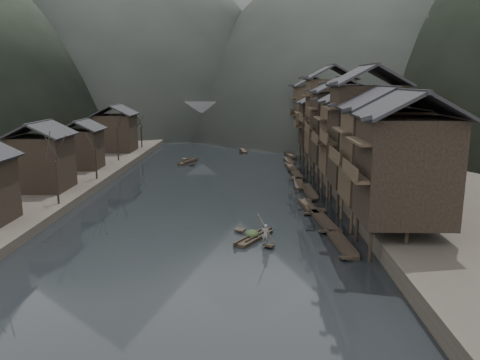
{
  "coord_description": "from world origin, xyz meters",
  "views": [
    {
      "loc": [
        4.75,
        -45.33,
        13.98
      ],
      "look_at": [
        3.54,
        8.65,
        2.5
      ],
      "focal_mm": 35.0,
      "sensor_mm": 36.0,
      "label": 1
    }
  ],
  "objects": [
    {
      "name": "left_houses",
      "position": [
        -20.5,
        20.12,
        5.66
      ],
      "size": [
        8.1,
        53.2,
        8.73
      ],
      "color": "black",
      "rests_on": "left_bank"
    },
    {
      "name": "bare_trees",
      "position": [
        -17.0,
        18.64,
        6.18
      ],
      "size": [
        3.87,
        58.82,
        7.74
      ],
      "color": "black",
      "rests_on": "left_bank"
    },
    {
      "name": "cargo_heap",
      "position": [
        4.95,
        -5.13,
        0.81
      ],
      "size": [
        1.22,
        1.6,
        0.73
      ],
      "primitive_type": "ellipsoid",
      "color": "black",
      "rests_on": "hero_sampan"
    },
    {
      "name": "hero_sampan",
      "position": [
        5.08,
        -5.35,
        0.2
      ],
      "size": [
        3.68,
        5.24,
        0.44
      ],
      "color": "black",
      "rests_on": "water"
    },
    {
      "name": "moored_sampans",
      "position": [
        11.91,
        20.75,
        0.2
      ],
      "size": [
        3.14,
        62.84,
        0.47
      ],
      "color": "black",
      "rests_on": "water"
    },
    {
      "name": "left_bank",
      "position": [
        -35.0,
        40.0,
        0.6
      ],
      "size": [
        40.0,
        200.0,
        1.2
      ],
      "primitive_type": "cube",
      "color": "#2D2823",
      "rests_on": "ground"
    },
    {
      "name": "midriver_boats",
      "position": [
        -1.53,
        41.39,
        0.2
      ],
      "size": [
        11.85,
        19.66,
        0.45
      ],
      "color": "black",
      "rests_on": "water"
    },
    {
      "name": "right_bank",
      "position": [
        35.0,
        40.0,
        0.9
      ],
      "size": [
        40.0,
        200.0,
        1.8
      ],
      "primitive_type": "cube",
      "color": "#2D2823",
      "rests_on": "ground"
    },
    {
      "name": "water",
      "position": [
        0.0,
        0.0,
        0.0
      ],
      "size": [
        300.0,
        300.0,
        0.0
      ],
      "primitive_type": "plane",
      "color": "black",
      "rests_on": "ground"
    },
    {
      "name": "stilt_houses",
      "position": [
        17.28,
        19.4,
        9.07
      ],
      "size": [
        9.0,
        67.6,
        16.64
      ],
      "color": "black",
      "rests_on": "ground"
    },
    {
      "name": "stone_bridge",
      "position": [
        -0.0,
        72.0,
        5.11
      ],
      "size": [
        40.0,
        6.0,
        9.0
      ],
      "color": "#4C4C4F",
      "rests_on": "ground"
    },
    {
      "name": "bamboo_pole",
      "position": [
        6.28,
        -7.02,
        4.09
      ],
      "size": [
        1.81,
        2.15,
        3.76
      ],
      "primitive_type": "cylinder",
      "rotation": [
        0.63,
        0.0,
        -0.7
      ],
      "color": "#8C7A51",
      "rests_on": "boatman"
    },
    {
      "name": "boatman",
      "position": [
        6.08,
        -7.02,
        1.32
      ],
      "size": [
        0.67,
        0.47,
        1.77
      ],
      "primitive_type": "imported",
      "rotation": [
        0.0,
        0.0,
        3.07
      ],
      "color": "slate",
      "rests_on": "hero_sampan"
    }
  ]
}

